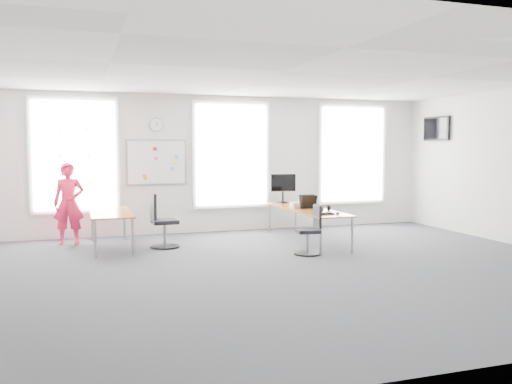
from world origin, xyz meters
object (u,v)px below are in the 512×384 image
object	(u,v)px
desk_left	(111,215)
person	(69,203)
desk_right	(306,211)
monitor	(283,186)
keyboard	(322,214)
headphones	(325,208)
chair_left	(161,224)
chair_right	(310,233)

from	to	relation	value
desk_left	person	bearing A→B (deg)	137.33
desk_right	monitor	bearing A→B (deg)	92.55
person	keyboard	distance (m)	4.87
desk_left	monitor	xyz separation A→B (m)	(3.66, 0.61, 0.42)
desk_left	monitor	distance (m)	3.73
person	headphones	bearing A→B (deg)	-12.67
chair_left	monitor	bearing A→B (deg)	-74.40
keyboard	monitor	world-z (taller)	monitor
desk_left	person	world-z (taller)	person
desk_left	chair_right	xyz separation A→B (m)	(3.27, -1.72, -0.24)
chair_left	keyboard	xyz separation A→B (m)	(2.71, -1.22, 0.23)
person	desk_left	bearing A→B (deg)	-35.17
person	headphones	distance (m)	4.93
headphones	desk_right	bearing A→B (deg)	125.19
desk_right	person	xyz separation A→B (m)	(-4.45, 1.23, 0.17)
desk_left	chair_right	distance (m)	3.70
desk_left	person	size ratio (longest dim) A/B	1.17
headphones	monitor	world-z (taller)	monitor
desk_right	monitor	distance (m)	1.23
keyboard	headphones	bearing A→B (deg)	63.03
person	monitor	size ratio (longest dim) A/B	2.53
headphones	monitor	bearing A→B (deg)	112.55
desk_right	chair_right	bearing A→B (deg)	-110.45
chair_right	chair_left	distance (m)	2.78
chair_right	person	distance (m)	4.70
keyboard	chair_right	bearing A→B (deg)	-143.80
desk_right	chair_right	distance (m)	1.28
desk_right	keyboard	xyz separation A→B (m)	(-0.10, -0.96, 0.05)
keyboard	monitor	bearing A→B (deg)	91.65
desk_left	keyboard	xyz separation A→B (m)	(3.60, -1.50, 0.06)
chair_left	headphones	world-z (taller)	chair_left
desk_left	chair_left	xyz separation A→B (m)	(0.89, -0.29, -0.17)
desk_right	headphones	world-z (taller)	headphones
monitor	desk_left	bearing A→B (deg)	-166.84
desk_right	chair_left	size ratio (longest dim) A/B	2.69
desk_right	person	distance (m)	4.62
desk_left	monitor	bearing A→B (deg)	9.52
desk_right	desk_left	size ratio (longest dim) A/B	1.48
desk_left	keyboard	distance (m)	3.90
keyboard	desk_left	bearing A→B (deg)	160.41
desk_right	chair_left	bearing A→B (deg)	174.77
person	chair_left	bearing A→B (deg)	-23.20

